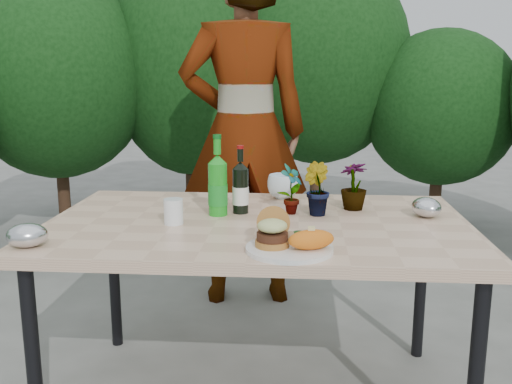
# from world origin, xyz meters

# --- Properties ---
(patio_table) EXTENTS (1.60, 1.00, 0.75)m
(patio_table) POSITION_xyz_m (0.00, 0.00, 0.69)
(patio_table) COLOR #D8B090
(patio_table) RESTS_ON ground
(shrub_hedge) EXTENTS (6.93, 5.28, 2.34)m
(shrub_hedge) POSITION_xyz_m (0.08, 1.75, 1.20)
(shrub_hedge) COLOR #382316
(shrub_hedge) RESTS_ON ground
(dinner_plate) EXTENTS (0.28, 0.28, 0.01)m
(dinner_plate) POSITION_xyz_m (0.13, -0.36, 0.76)
(dinner_plate) COLOR white
(dinner_plate) RESTS_ON patio_table
(burger_stack) EXTENTS (0.11, 0.16, 0.11)m
(burger_stack) POSITION_xyz_m (0.07, -0.34, 0.81)
(burger_stack) COLOR #B7722D
(burger_stack) RESTS_ON dinner_plate
(sweet_potato) EXTENTS (0.17, 0.12, 0.06)m
(sweet_potato) POSITION_xyz_m (0.20, -0.38, 0.80)
(sweet_potato) COLOR orange
(sweet_potato) RESTS_ON dinner_plate
(grilled_veg) EXTENTS (0.08, 0.05, 0.03)m
(grilled_veg) POSITION_xyz_m (0.15, -0.27, 0.78)
(grilled_veg) COLOR olive
(grilled_veg) RESTS_ON dinner_plate
(wine_bottle) EXTENTS (0.07, 0.07, 0.27)m
(wine_bottle) POSITION_xyz_m (-0.08, 0.12, 0.85)
(wine_bottle) COLOR black
(wine_bottle) RESTS_ON patio_table
(sparkling_water) EXTENTS (0.08, 0.08, 0.32)m
(sparkling_water) POSITION_xyz_m (-0.16, 0.08, 0.87)
(sparkling_water) COLOR #1B971E
(sparkling_water) RESTS_ON patio_table
(plastic_cup) EXTENTS (0.07, 0.07, 0.09)m
(plastic_cup) POSITION_xyz_m (-0.31, -0.07, 0.80)
(plastic_cup) COLOR white
(plastic_cup) RESTS_ON patio_table
(seedling_left) EXTENTS (0.12, 0.13, 0.20)m
(seedling_left) POSITION_xyz_m (0.12, 0.12, 0.85)
(seedling_left) COLOR #1F541C
(seedling_left) RESTS_ON patio_table
(seedling_mid) EXTENTS (0.14, 0.15, 0.21)m
(seedling_mid) POSITION_xyz_m (0.22, 0.12, 0.85)
(seedling_mid) COLOR #1E561D
(seedling_mid) RESTS_ON patio_table
(seedling_right) EXTENTS (0.14, 0.14, 0.20)m
(seedling_right) POSITION_xyz_m (0.38, 0.22, 0.85)
(seedling_right) COLOR #225D20
(seedling_right) RESTS_ON patio_table
(blue_bowl) EXTENTS (0.17, 0.17, 0.11)m
(blue_bowl) POSITION_xyz_m (0.08, 0.40, 0.80)
(blue_bowl) COLOR white
(blue_bowl) RESTS_ON patio_table
(foil_packet_left) EXTENTS (0.16, 0.14, 0.08)m
(foil_packet_left) POSITION_xyz_m (-0.72, -0.38, 0.79)
(foil_packet_left) COLOR silver
(foil_packet_left) RESTS_ON patio_table
(foil_packet_right) EXTENTS (0.14, 0.16, 0.08)m
(foil_packet_right) POSITION_xyz_m (0.65, 0.11, 0.79)
(foil_packet_right) COLOR silver
(foil_packet_right) RESTS_ON patio_table
(person) EXTENTS (0.79, 0.59, 1.96)m
(person) POSITION_xyz_m (-0.15, 1.06, 0.98)
(person) COLOR #8D5946
(person) RESTS_ON ground
(terracotta_pot) EXTENTS (0.17, 0.17, 0.14)m
(terracotta_pot) POSITION_xyz_m (-1.75, 1.92, 0.07)
(terracotta_pot) COLOR #B7482F
(terracotta_pot) RESTS_ON ground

